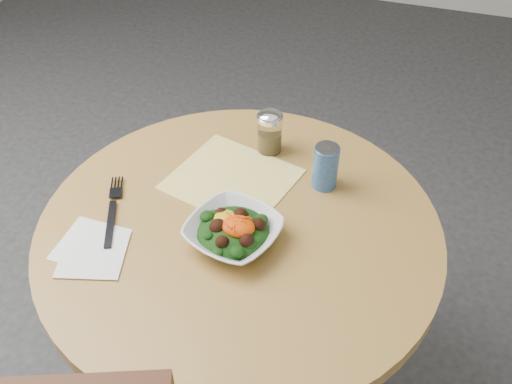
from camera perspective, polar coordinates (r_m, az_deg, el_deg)
table at (r=1.42m, az=-1.54°, el=-8.83°), size 0.90×0.90×0.75m
cloth_napkin at (r=1.38m, az=-2.44°, el=1.29°), size 0.33×0.31×0.00m
paper_napkins at (r=1.26m, az=-16.10°, el=-5.52°), size 0.17×0.17×0.00m
salad_bowl at (r=1.22m, az=-2.27°, el=-3.95°), size 0.24×0.24×0.07m
fork at (r=1.34m, az=-14.11°, el=-1.56°), size 0.11×0.22×0.00m
spice_shaker at (r=1.43m, az=1.39°, el=6.04°), size 0.06×0.06×0.12m
beverage_can at (r=1.34m, az=6.97°, el=2.55°), size 0.06×0.06×0.11m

